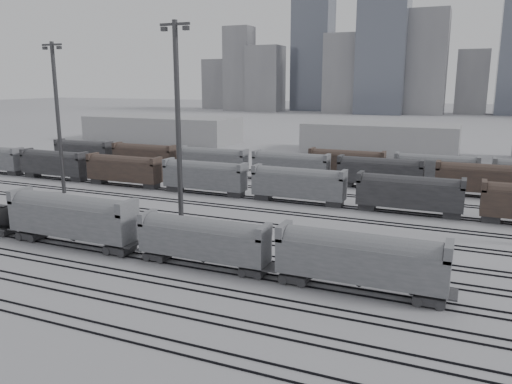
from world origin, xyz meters
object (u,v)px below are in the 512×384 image
at_px(hopper_car_b, 203,238).
at_px(light_mast_c, 178,121).
at_px(hopper_car_a, 72,216).
at_px(hopper_car_c, 360,257).

height_order(hopper_car_b, light_mast_c, light_mast_c).
relative_size(hopper_car_a, light_mast_c, 0.63).
xyz_separation_m(hopper_car_a, light_mast_c, (6.96, 12.49, 10.31)).
xyz_separation_m(hopper_car_a, hopper_car_c, (33.59, -0.00, -0.28)).
bearing_deg(hopper_car_a, hopper_car_c, -0.00).
relative_size(hopper_car_a, hopper_car_b, 1.17).
distance_m(hopper_car_b, hopper_car_c, 16.20).
xyz_separation_m(hopper_car_b, hopper_car_c, (16.20, -0.00, 0.26)).
xyz_separation_m(hopper_car_c, light_mast_c, (-26.63, 12.49, 10.59)).
distance_m(hopper_car_a, hopper_car_c, 33.59).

